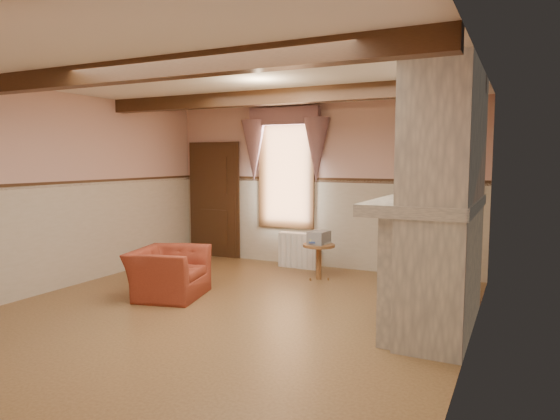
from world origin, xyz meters
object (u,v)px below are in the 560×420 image
at_px(armchair, 169,273).
at_px(bowl, 431,194).
at_px(mantel_clock, 436,187).
at_px(side_table, 319,262).
at_px(radiator, 299,250).
at_px(oil_lamp, 436,184).

relative_size(armchair, bowl, 3.17).
relative_size(bowl, mantel_clock, 1.32).
height_order(side_table, radiator, radiator).
bearing_deg(bowl, armchair, -171.59).
relative_size(side_table, radiator, 0.79).
bearing_deg(mantel_clock, oil_lamp, -90.00).
bearing_deg(radiator, bowl, -36.52).
xyz_separation_m(armchair, side_table, (1.46, 1.80, -0.05)).
bearing_deg(armchair, bowl, -95.46).
bearing_deg(radiator, side_table, -44.10).
bearing_deg(mantel_clock, radiator, 147.87).
relative_size(side_table, mantel_clock, 2.29).
distance_m(armchair, mantel_clock, 3.64).
bearing_deg(side_table, armchair, -129.12).
distance_m(radiator, mantel_clock, 3.17).
height_order(armchair, bowl, bowl).
xyz_separation_m(armchair, mantel_clock, (3.32, 0.87, 1.19)).
height_order(armchair, oil_lamp, oil_lamp).
height_order(mantel_clock, oil_lamp, oil_lamp).
bearing_deg(armchair, oil_lamp, -89.56).
bearing_deg(side_table, bowl, -35.11).
height_order(radiator, bowl, bowl).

